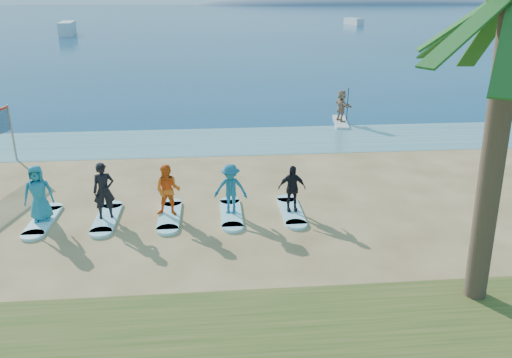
{
  "coord_description": "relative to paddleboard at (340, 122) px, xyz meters",
  "views": [
    {
      "loc": [
        -0.14,
        -13.78,
        7.05
      ],
      "look_at": [
        1.31,
        2.0,
        1.1
      ],
      "focal_mm": 35.0,
      "sensor_mm": 36.0,
      "label": 1
    }
  ],
  "objects": [
    {
      "name": "student_3",
      "position": [
        -6.84,
        -12.07,
        0.88
      ],
      "size": [
        1.19,
        0.81,
        1.71
      ],
      "primitive_type": "imported",
      "rotation": [
        0.0,
        0.0,
        -0.17
      ],
      "color": "#1B6687",
      "rests_on": "surfboard_3"
    },
    {
      "name": "student_4",
      "position": [
        -4.79,
        -12.07,
        0.83
      ],
      "size": [
        0.94,
        0.4,
        1.59
      ],
      "primitive_type": "imported",
      "rotation": [
        0.0,
        0.0,
        0.01
      ],
      "color": "black",
      "rests_on": "surfboard_4"
    },
    {
      "name": "student_1",
      "position": [
        -10.94,
        -12.07,
        0.97
      ],
      "size": [
        0.78,
        0.61,
        1.88
      ],
      "primitive_type": "imported",
      "rotation": [
        0.0,
        0.0,
        0.26
      ],
      "color": "black",
      "rests_on": "surfboard_1"
    },
    {
      "name": "ground",
      "position": [
        -7.26,
        -13.64,
        -0.06
      ],
      "size": [
        600.0,
        600.0,
        0.0
      ],
      "primitive_type": "plane",
      "color": "tan",
      "rests_on": "ground"
    },
    {
      "name": "surfboard_3",
      "position": [
        -6.84,
        -12.07,
        -0.01
      ],
      "size": [
        0.7,
        2.2,
        0.09
      ],
      "primitive_type": "cube",
      "color": "#A4F3FF",
      "rests_on": "ground"
    },
    {
      "name": "surfboard_4",
      "position": [
        -4.79,
        -12.07,
        -0.01
      ],
      "size": [
        0.7,
        2.2,
        0.09
      ],
      "primitive_type": "cube",
      "color": "#A4F3FF",
      "rests_on": "ground"
    },
    {
      "name": "island_ridge",
      "position": [
        87.74,
        286.36,
        -0.06
      ],
      "size": [
        220.0,
        56.0,
        18.0
      ],
      "primitive_type": "ellipsoid",
      "color": "slate",
      "rests_on": "ground"
    },
    {
      "name": "student_0",
      "position": [
        -13.0,
        -12.07,
        0.96
      ],
      "size": [
        1.01,
        0.76,
        1.86
      ],
      "primitive_type": "imported",
      "rotation": [
        0.0,
        0.0,
        0.2
      ],
      "color": "teal",
      "rests_on": "surfboard_0"
    },
    {
      "name": "paddleboarder",
      "position": [
        0.0,
        0.0,
        0.94
      ],
      "size": [
        0.9,
        1.71,
        1.76
      ],
      "primitive_type": "imported",
      "rotation": [
        0.0,
        0.0,
        1.82
      ],
      "color": "tan",
      "rests_on": "paddleboard"
    },
    {
      "name": "boat_offshore_b",
      "position": [
        26.19,
        90.76,
        -0.06
      ],
      "size": [
        3.42,
        6.14,
        1.44
      ],
      "primitive_type": "cube",
      "rotation": [
        0.0,
        0.0,
        0.27
      ],
      "color": "silver",
      "rests_on": "ground"
    },
    {
      "name": "paddleboard",
      "position": [
        0.0,
        0.0,
        0.0
      ],
      "size": [
        1.19,
        3.07,
        0.12
      ],
      "primitive_type": "cube",
      "rotation": [
        0.0,
        0.0,
        -0.17
      ],
      "color": "silver",
      "rests_on": "ground"
    },
    {
      "name": "student_2",
      "position": [
        -8.89,
        -12.07,
        0.9
      ],
      "size": [
        0.93,
        0.78,
        1.74
      ],
      "primitive_type": "imported",
      "rotation": [
        0.0,
        0.0,
        -0.15
      ],
      "color": "orange",
      "rests_on": "surfboard_2"
    },
    {
      "name": "boat_offshore_a",
      "position": [
        -31.86,
        65.66,
        -0.06
      ],
      "size": [
        3.35,
        9.14,
        2.25
      ],
      "primitive_type": "cube",
      "rotation": [
        0.0,
        0.0,
        0.14
      ],
      "color": "silver",
      "rests_on": "ground"
    },
    {
      "name": "shallow_water",
      "position": [
        -7.26,
        -3.14,
        -0.05
      ],
      "size": [
        600.0,
        600.0,
        0.0
      ],
      "primitive_type": "plane",
      "color": "teal",
      "rests_on": "ground"
    },
    {
      "name": "ocean",
      "position": [
        -7.26,
        146.36,
        -0.05
      ],
      "size": [
        600.0,
        600.0,
        0.0
      ],
      "primitive_type": "plane",
      "color": "navy",
      "rests_on": "ground"
    },
    {
      "name": "surfboard_2",
      "position": [
        -8.89,
        -12.07,
        -0.01
      ],
      "size": [
        0.7,
        2.2,
        0.09
      ],
      "primitive_type": "cube",
      "color": "#A4F3FF",
      "rests_on": "ground"
    },
    {
      "name": "surfboard_1",
      "position": [
        -10.94,
        -12.07,
        -0.01
      ],
      "size": [
        0.7,
        2.2,
        0.09
      ],
      "primitive_type": "cube",
      "color": "#A4F3FF",
      "rests_on": "ground"
    },
    {
      "name": "surfboard_0",
      "position": [
        -13.0,
        -12.07,
        -0.01
      ],
      "size": [
        0.7,
        2.2,
        0.09
      ],
      "primitive_type": "cube",
      "color": "#A4F3FF",
      "rests_on": "ground"
    }
  ]
}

